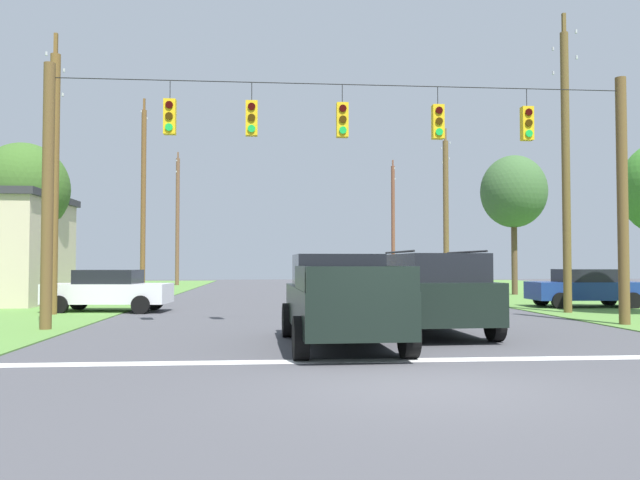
{
  "coord_description": "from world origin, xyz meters",
  "views": [
    {
      "loc": [
        -2.21,
        -9.07,
        1.75
      ],
      "look_at": [
        -0.65,
        9.76,
        2.45
      ],
      "focal_mm": 35.61,
      "sensor_mm": 36.0,
      "label": 1
    }
  ],
  "objects_px": {
    "distant_car_crossing_white": "(109,290)",
    "utility_pole_mid_right": "(566,163)",
    "utility_pole_far_left": "(54,177)",
    "distant_car_oncoming": "(585,288)",
    "utility_pole_near_left": "(393,222)",
    "utility_pole_distant_right": "(143,199)",
    "utility_pole_far_right": "(446,213)",
    "suv_black": "(431,291)",
    "pickup_truck": "(340,300)",
    "tree_roadside_right": "(23,189)",
    "overhead_signal_span": "(346,179)",
    "distant_car_far_parked": "(368,285)",
    "tree_roadside_left": "(514,192)",
    "utility_pole_distant_left": "(177,219)"
  },
  "relations": [
    {
      "from": "overhead_signal_span",
      "to": "utility_pole_near_left",
      "type": "bearing_deg",
      "value": 76.6
    },
    {
      "from": "distant_car_oncoming",
      "to": "utility_pole_near_left",
      "type": "bearing_deg",
      "value": 94.59
    },
    {
      "from": "distant_car_oncoming",
      "to": "utility_pole_far_left",
      "type": "bearing_deg",
      "value": -174.08
    },
    {
      "from": "distant_car_oncoming",
      "to": "utility_pole_distant_left",
      "type": "height_order",
      "value": "utility_pole_distant_left"
    },
    {
      "from": "utility_pole_mid_right",
      "to": "utility_pole_far_right",
      "type": "xyz_separation_m",
      "value": [
        0.14,
        15.6,
        -0.52
      ]
    },
    {
      "from": "suv_black",
      "to": "utility_pole_near_left",
      "type": "relative_size",
      "value": 0.47
    },
    {
      "from": "tree_roadside_right",
      "to": "utility_pole_far_right",
      "type": "bearing_deg",
      "value": 22.64
    },
    {
      "from": "distant_car_crossing_white",
      "to": "utility_pole_far_left",
      "type": "bearing_deg",
      "value": -140.36
    },
    {
      "from": "distant_car_crossing_white",
      "to": "utility_pole_mid_right",
      "type": "distance_m",
      "value": 16.94
    },
    {
      "from": "distant_car_far_parked",
      "to": "utility_pole_distant_right",
      "type": "relative_size",
      "value": 0.4
    },
    {
      "from": "suv_black",
      "to": "utility_pole_far_left",
      "type": "height_order",
      "value": "utility_pole_far_left"
    },
    {
      "from": "utility_pole_distant_right",
      "to": "utility_pole_far_right",
      "type": "bearing_deg",
      "value": 2.94
    },
    {
      "from": "distant_car_crossing_white",
      "to": "tree_roadside_right",
      "type": "height_order",
      "value": "tree_roadside_right"
    },
    {
      "from": "pickup_truck",
      "to": "utility_pole_distant_right",
      "type": "relative_size",
      "value": 0.49
    },
    {
      "from": "distant_car_far_parked",
      "to": "utility_pole_distant_left",
      "type": "xyz_separation_m",
      "value": [
        -11.69,
        22.56,
        4.52
      ]
    },
    {
      "from": "utility_pole_distant_right",
      "to": "utility_pole_mid_right",
      "type": "bearing_deg",
      "value": -40.06
    },
    {
      "from": "distant_car_crossing_white",
      "to": "tree_roadside_left",
      "type": "height_order",
      "value": "tree_roadside_left"
    },
    {
      "from": "overhead_signal_span",
      "to": "pickup_truck",
      "type": "xyz_separation_m",
      "value": [
        -0.6,
        -3.71,
        -3.09
      ]
    },
    {
      "from": "distant_car_crossing_white",
      "to": "distant_car_far_parked",
      "type": "relative_size",
      "value": 1.0
    },
    {
      "from": "suv_black",
      "to": "utility_pole_far_right",
      "type": "distance_m",
      "value": 22.93
    },
    {
      "from": "utility_pole_mid_right",
      "to": "overhead_signal_span",
      "type": "bearing_deg",
      "value": -152.69
    },
    {
      "from": "overhead_signal_span",
      "to": "distant_car_crossing_white",
      "type": "bearing_deg",
      "value": 141.41
    },
    {
      "from": "suv_black",
      "to": "utility_pole_near_left",
      "type": "xyz_separation_m",
      "value": [
        6.31,
        36.19,
        4.1
      ]
    },
    {
      "from": "pickup_truck",
      "to": "distant_car_crossing_white",
      "type": "distance_m",
      "value": 12.33
    },
    {
      "from": "distant_car_crossing_white",
      "to": "tree_roadside_right",
      "type": "xyz_separation_m",
      "value": [
        -4.82,
        4.82,
        4.15
      ]
    },
    {
      "from": "distant_car_crossing_white",
      "to": "utility_pole_mid_right",
      "type": "bearing_deg",
      "value": -6.86
    },
    {
      "from": "pickup_truck",
      "to": "utility_pole_near_left",
      "type": "xyz_separation_m",
      "value": [
        8.81,
        38.17,
        4.19
      ]
    },
    {
      "from": "utility_pole_far_right",
      "to": "utility_pole_near_left",
      "type": "distance_m",
      "value": 14.55
    },
    {
      "from": "utility_pole_far_right",
      "to": "utility_pole_near_left",
      "type": "bearing_deg",
      "value": 91.14
    },
    {
      "from": "utility_pole_near_left",
      "to": "tree_roadside_right",
      "type": "distance_m",
      "value": 31.35
    },
    {
      "from": "utility_pole_far_left",
      "to": "utility_pole_mid_right",
      "type": "bearing_deg",
      "value": -2.12
    },
    {
      "from": "utility_pole_far_right",
      "to": "distant_car_crossing_white",
      "type": "bearing_deg",
      "value": -140.15
    },
    {
      "from": "utility_pole_mid_right",
      "to": "tree_roadside_left",
      "type": "relative_size",
      "value": 1.38
    },
    {
      "from": "utility_pole_far_right",
      "to": "utility_pole_far_left",
      "type": "relative_size",
      "value": 1.02
    },
    {
      "from": "overhead_signal_span",
      "to": "tree_roadside_left",
      "type": "relative_size",
      "value": 2.08
    },
    {
      "from": "pickup_truck",
      "to": "tree_roadside_right",
      "type": "height_order",
      "value": "tree_roadside_right"
    },
    {
      "from": "distant_car_oncoming",
      "to": "tree_roadside_left",
      "type": "distance_m",
      "value": 11.07
    },
    {
      "from": "suv_black",
      "to": "utility_pole_far_left",
      "type": "xyz_separation_m",
      "value": [
        -11.31,
        6.7,
        3.62
      ]
    },
    {
      "from": "overhead_signal_span",
      "to": "utility_pole_far_right",
      "type": "height_order",
      "value": "utility_pole_far_right"
    },
    {
      "from": "overhead_signal_span",
      "to": "utility_pole_distant_left",
      "type": "bearing_deg",
      "value": 105.34
    },
    {
      "from": "pickup_truck",
      "to": "tree_roadside_left",
      "type": "relative_size",
      "value": 0.7
    },
    {
      "from": "pickup_truck",
      "to": "utility_pole_far_right",
      "type": "relative_size",
      "value": 0.55
    },
    {
      "from": "distant_car_oncoming",
      "to": "utility_pole_far_right",
      "type": "relative_size",
      "value": 0.44
    },
    {
      "from": "distant_car_crossing_white",
      "to": "distant_car_oncoming",
      "type": "relative_size",
      "value": 1.02
    },
    {
      "from": "suv_black",
      "to": "distant_car_crossing_white",
      "type": "relative_size",
      "value": 1.1
    },
    {
      "from": "tree_roadside_left",
      "to": "utility_pole_distant_right",
      "type": "bearing_deg",
      "value": 174.11
    },
    {
      "from": "suv_black",
      "to": "utility_pole_near_left",
      "type": "bearing_deg",
      "value": 80.11
    },
    {
      "from": "distant_car_oncoming",
      "to": "tree_roadside_right",
      "type": "distance_m",
      "value": 23.8
    },
    {
      "from": "utility_pole_mid_right",
      "to": "utility_pole_far_left",
      "type": "xyz_separation_m",
      "value": [
        -17.77,
        0.66,
        -0.62
      ]
    },
    {
      "from": "overhead_signal_span",
      "to": "tree_roadside_right",
      "type": "bearing_deg",
      "value": 138.84
    }
  ]
}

